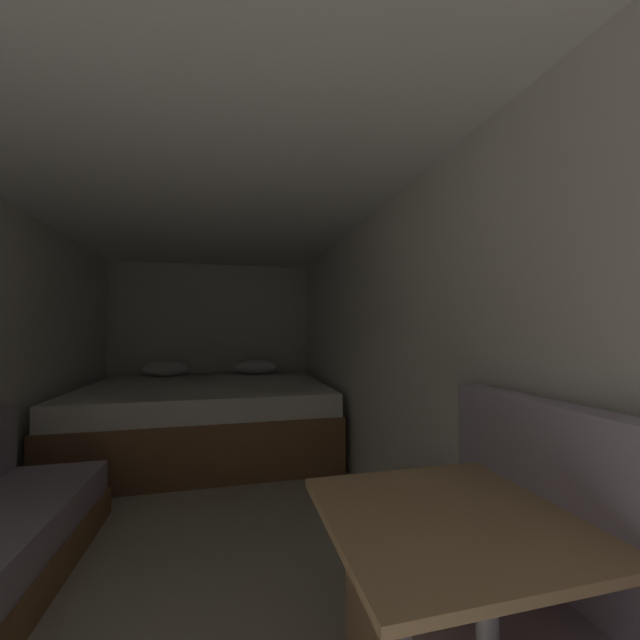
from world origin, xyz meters
name	(u,v)px	position (x,y,z in m)	size (l,w,h in m)	color
ground_plane	(192,530)	(0.00, 1.88, 0.00)	(7.08, 7.08, 0.00)	#B2A893
wall_back	(213,345)	(0.00, 4.44, 1.05)	(2.58, 0.05, 2.09)	silver
wall_right	(383,356)	(1.26, 1.88, 1.05)	(0.05, 5.08, 2.09)	silver
ceiling_slab	(196,189)	(0.00, 1.88, 2.12)	(2.58, 5.08, 0.05)	white
bed	(208,416)	(0.00, 3.44, 0.35)	(2.36, 1.89, 0.86)	brown
dinette_table	(447,552)	(0.79, 0.37, 0.62)	(0.66, 0.63, 0.73)	tan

